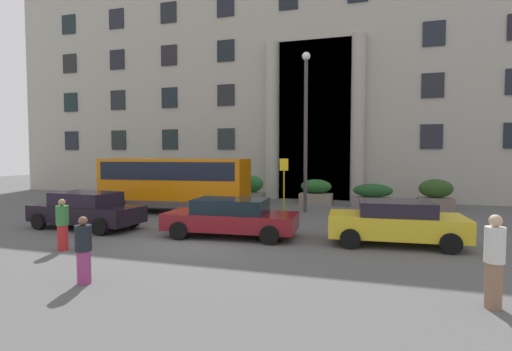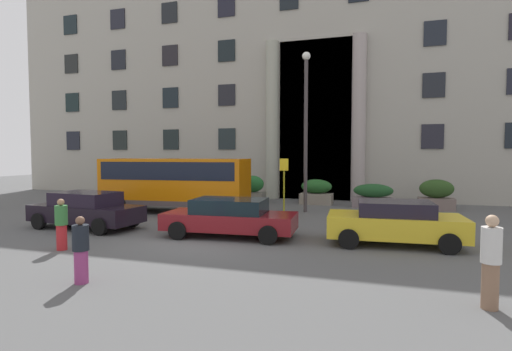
% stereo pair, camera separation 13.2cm
% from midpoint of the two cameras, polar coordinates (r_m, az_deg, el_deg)
% --- Properties ---
extents(ground_plane, '(80.00, 64.00, 0.12)m').
position_cam_midpoint_polar(ground_plane, '(13.63, -7.77, -9.46)').
color(ground_plane, '#525252').
extents(office_building_facade, '(42.33, 9.67, 17.65)m').
position_cam_midpoint_polar(office_building_facade, '(30.60, 6.82, 14.30)').
color(office_building_facade, '#9E9A8E').
rests_on(office_building_facade, ground_plane).
extents(orange_minibus, '(7.28, 3.28, 2.65)m').
position_cam_midpoint_polar(orange_minibus, '(20.04, -11.17, -0.65)').
color(orange_minibus, orange).
rests_on(orange_minibus, ground_plane).
extents(bus_stop_sign, '(0.44, 0.08, 2.65)m').
position_cam_midpoint_polar(bus_stop_sign, '(20.00, 4.22, -0.47)').
color(bus_stop_sign, '#9F9C18').
rests_on(bus_stop_sign, ground_plane).
extents(hedge_planter_entrance_left, '(1.82, 0.98, 1.43)m').
position_cam_midpoint_polar(hedge_planter_entrance_left, '(23.09, 8.79, -2.38)').
color(hedge_planter_entrance_left, gray).
rests_on(hedge_planter_entrance_left, ground_plane).
extents(hedge_planter_far_west, '(1.48, 0.97, 1.60)m').
position_cam_midpoint_polar(hedge_planter_far_west, '(23.72, -0.39, -2.00)').
color(hedge_planter_far_west, slate).
rests_on(hedge_planter_far_west, ground_plane).
extents(hedge_planter_west, '(1.91, 0.71, 1.39)m').
position_cam_midpoint_polar(hedge_planter_west, '(27.10, -15.90, -1.68)').
color(hedge_planter_west, '#65645D').
rests_on(hedge_planter_west, ground_plane).
extents(hedge_planter_far_east, '(1.74, 0.92, 1.58)m').
position_cam_midpoint_polar(hedge_planter_far_east, '(22.57, 24.55, -2.58)').
color(hedge_planter_far_east, '#705F59').
rests_on(hedge_planter_far_east, ground_plane).
extents(hedge_planter_east, '(2.16, 0.78, 1.29)m').
position_cam_midpoint_polar(hedge_planter_east, '(22.30, 16.58, -2.85)').
color(hedge_planter_east, slate).
rests_on(hedge_planter_east, ground_plane).
extents(parked_compact_extra, '(4.56, 2.24, 1.41)m').
position_cam_midpoint_polar(parked_compact_extra, '(16.89, -22.92, -4.52)').
color(parked_compact_extra, black).
rests_on(parked_compact_extra, ground_plane).
extents(parked_hatchback_near, '(4.71, 2.27, 1.33)m').
position_cam_midpoint_polar(parked_hatchback_near, '(14.03, -3.51, -5.94)').
color(parked_hatchback_near, maroon).
rests_on(parked_hatchback_near, ground_plane).
extents(parked_sedan_far, '(4.29, 2.33, 1.40)m').
position_cam_midpoint_polar(parked_sedan_far, '(13.55, 19.49, -6.30)').
color(parked_sedan_far, gold).
rests_on(parked_sedan_far, ground_plane).
extents(scooter_by_planter, '(2.02, 0.55, 0.89)m').
position_cam_midpoint_polar(scooter_by_planter, '(19.92, -22.24, -4.14)').
color(scooter_by_planter, black).
rests_on(scooter_by_planter, ground_plane).
extents(pedestrian_woman_with_bag, '(0.36, 0.36, 1.78)m').
position_cam_midpoint_polar(pedestrian_woman_with_bag, '(8.81, 30.94, -10.50)').
color(pedestrian_woman_with_bag, '#84614A').
rests_on(pedestrian_woman_with_bag, ground_plane).
extents(pedestrian_man_crossing, '(0.36, 0.36, 1.52)m').
position_cam_midpoint_polar(pedestrian_man_crossing, '(9.86, -23.41, -9.75)').
color(pedestrian_man_crossing, '#92366E').
rests_on(pedestrian_man_crossing, ground_plane).
extents(pedestrian_man_red_shirt, '(0.36, 0.36, 1.55)m').
position_cam_midpoint_polar(pedestrian_man_red_shirt, '(13.42, -25.82, -6.32)').
color(pedestrian_man_red_shirt, '#B32226').
rests_on(pedestrian_man_red_shirt, ground_plane).
extents(lamppost_plaza_centre, '(0.40, 0.40, 7.85)m').
position_cam_midpoint_polar(lamppost_plaza_centre, '(19.90, 7.33, 7.88)').
color(lamppost_plaza_centre, '#3E3738').
rests_on(lamppost_plaza_centre, ground_plane).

